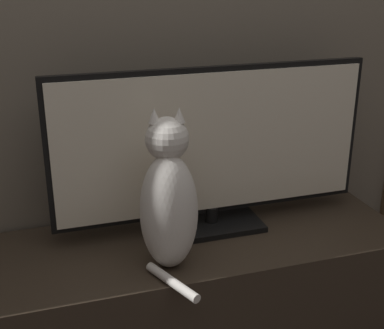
{
  "coord_description": "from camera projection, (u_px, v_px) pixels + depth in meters",
  "views": [
    {
      "loc": [
        -0.46,
        -0.62,
        1.4
      ],
      "look_at": [
        0.02,
        0.9,
        0.79
      ],
      "focal_mm": 50.0,
      "sensor_mm": 36.0,
      "label": 1
    }
  ],
  "objects": [
    {
      "name": "cat",
      "position": [
        169.0,
        201.0,
        1.61
      ],
      "size": [
        0.21,
        0.33,
        0.51
      ],
      "rotation": [
        0.0,
        0.0,
        -0.2
      ],
      "color": "silver",
      "rests_on": "tv_stand"
    },
    {
      "name": "tv_stand",
      "position": [
        184.0,
        302.0,
        1.92
      ],
      "size": [
        1.55,
        0.51,
        0.5
      ],
      "color": "#33281E",
      "rests_on": "ground_plane"
    },
    {
      "name": "tv",
      "position": [
        212.0,
        149.0,
        1.83
      ],
      "size": [
        1.12,
        0.21,
        0.58
      ],
      "color": "black",
      "rests_on": "tv_stand"
    }
  ]
}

